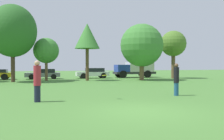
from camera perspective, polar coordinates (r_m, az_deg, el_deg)
name	(u,v)px	position (r m, az deg, el deg)	size (l,w,h in m)	color
ground_plane	(142,111)	(9.57, 6.85, -9.39)	(120.00, 120.00, 0.00)	#477A33
person_thrower	(37,81)	(12.22, -16.74, -2.36)	(0.34, 0.34, 1.96)	#191E33
person_catcher	(176,79)	(14.54, 14.52, -2.02)	(0.30, 0.30, 1.83)	navy
frisbee	(105,75)	(12.59, -1.71, -1.22)	(0.26, 0.26, 0.07)	yellow
tree_1	(13,31)	(27.12, -21.80, 8.31)	(4.74, 4.74, 7.77)	#473323
tree_2	(46,51)	(28.18, -14.82, 4.28)	(2.77, 2.77, 4.67)	brown
tree_3	(87,36)	(27.40, -5.71, 7.64)	(2.74, 2.74, 6.23)	brown
tree_4	(142,45)	(28.24, 6.83, 5.61)	(4.80, 4.80, 6.32)	brown
tree_5	(173,44)	(32.47, 13.86, 5.79)	(3.22, 3.22, 6.01)	brown
parked_car_grey	(43,74)	(31.29, -15.44, -0.82)	(4.09, 1.95, 1.22)	slate
parked_car_white	(93,73)	(32.05, -4.37, -0.64)	(4.15, 1.87, 1.30)	silver
delivery_truck_blue	(135,69)	(33.92, 5.22, 0.28)	(5.54, 2.38, 2.06)	#2D2D33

